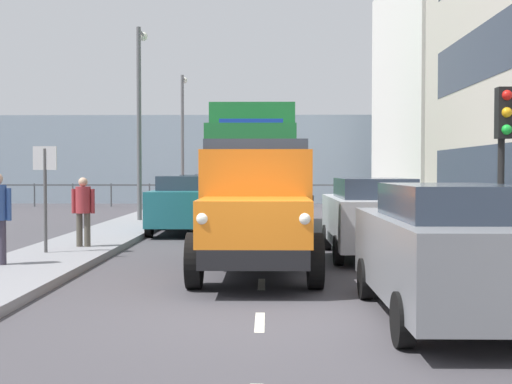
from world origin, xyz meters
TOP-DOWN VIEW (x-y plane):
  - ground_plane at (0.00, -9.25)m, footprint 80.00×80.00m
  - sidewalk_left at (-4.36, -9.25)m, footprint 2.09×34.96m
  - sidewalk_right at (4.36, -9.25)m, footprint 2.09×34.96m
  - road_centreline_markings at (0.00, -8.76)m, footprint 0.12×30.30m
  - building_far_block at (-9.11, -20.18)m, footprint 7.41×11.04m
  - sea_horizon at (0.00, -29.73)m, footprint 80.00×0.80m
  - seawall_railing at (-0.00, -26.13)m, footprint 28.08×0.08m
  - truck_vintage_orange at (0.11, -3.24)m, footprint 2.17×5.64m
  - lorry_cargo_green at (0.35, -12.68)m, footprint 2.58×8.20m
  - car_grey_kerbside_near at (-2.37, 0.29)m, footprint 1.84×4.40m
  - car_silver_kerbside_1 at (-2.37, -5.91)m, footprint 1.89×4.20m
  - car_teal_oppositeside_0 at (2.37, -11.37)m, footprint 1.88×3.97m
  - car_white_oppositeside_1 at (2.37, -16.84)m, footprint 1.90×4.04m
  - car_red_oppositeside_2 at (2.37, -22.38)m, footprint 1.97×4.25m
  - pedestrian_in_dark_coat at (4.10, -6.53)m, footprint 0.53×0.34m
  - traffic_light_near at (-4.27, -3.23)m, footprint 0.28×0.41m
  - lamp_post_promenade at (4.38, -14.94)m, footprint 0.32×1.14m
  - lamp_post_far at (4.23, -25.89)m, footprint 0.32×1.14m
  - street_sign at (4.60, -5.41)m, footprint 0.50×0.07m

SIDE VIEW (x-z plane):
  - ground_plane at x=0.00m, z-range 0.00..0.00m
  - road_centreline_markings at x=0.00m, z-range 0.00..0.01m
  - sidewalk_left at x=-4.36m, z-range 0.00..0.15m
  - sidewalk_right at x=4.36m, z-range 0.00..0.15m
  - car_teal_oppositeside_0 at x=2.37m, z-range 0.03..1.75m
  - car_white_oppositeside_1 at x=2.37m, z-range 0.04..1.76m
  - car_silver_kerbside_1 at x=-2.37m, z-range 0.04..1.76m
  - car_grey_kerbside_near at x=-2.37m, z-range 0.04..1.76m
  - car_red_oppositeside_2 at x=2.37m, z-range 0.04..1.76m
  - seawall_railing at x=0.00m, z-range 0.32..1.52m
  - pedestrian_in_dark_coat at x=4.10m, z-range 0.28..1.86m
  - truck_vintage_orange at x=0.11m, z-range -0.04..2.39m
  - street_sign at x=4.60m, z-range 0.56..2.81m
  - lorry_cargo_green at x=0.35m, z-range 0.14..4.01m
  - traffic_light_near at x=-4.27m, z-range 0.87..4.07m
  - sea_horizon at x=0.00m, z-range 0.00..5.00m
  - lamp_post_far at x=4.23m, z-range 0.77..7.36m
  - lamp_post_promenade at x=4.38m, z-range 0.77..7.50m
  - building_far_block at x=-9.11m, z-range 0.00..10.36m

